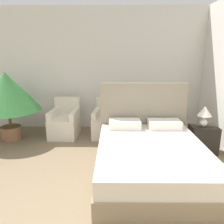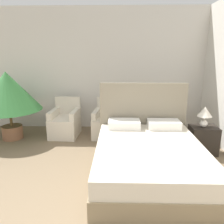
# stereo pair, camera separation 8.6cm
# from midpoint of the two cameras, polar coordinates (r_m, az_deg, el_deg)

# --- Properties ---
(wall_back) EXTENTS (10.00, 0.06, 2.90)m
(wall_back) POSITION_cam_midpoint_polar(r_m,az_deg,el_deg) (5.44, -3.62, 10.89)
(wall_back) COLOR silver
(wall_back) RESTS_ON ground_plane
(bed) EXTENTS (1.64, 2.09, 1.31)m
(bed) POSITION_cam_midpoint_polar(r_m,az_deg,el_deg) (3.50, 10.18, -11.23)
(bed) COLOR #8C7A5B
(bed) RESTS_ON ground_plane
(armchair_near_window_left) EXTENTS (0.63, 0.74, 0.85)m
(armchair_near_window_left) POSITION_cam_midpoint_polar(r_m,az_deg,el_deg) (5.11, -11.68, -3.06)
(armchair_near_window_left) COLOR beige
(armchair_near_window_left) RESTS_ON ground_plane
(armchair_near_window_right) EXTENTS (0.67, 0.78, 0.85)m
(armchair_near_window_right) POSITION_cam_midpoint_polar(r_m,az_deg,el_deg) (4.98, -0.66, -3.21)
(armchair_near_window_right) COLOR beige
(armchair_near_window_right) RESTS_ON ground_plane
(potted_palm) EXTENTS (1.37, 1.37, 1.48)m
(potted_palm) POSITION_cam_midpoint_polar(r_m,az_deg,el_deg) (5.12, -25.16, 4.60)
(potted_palm) COLOR brown
(potted_palm) RESTS_ON ground_plane
(nightstand) EXTENTS (0.49, 0.37, 0.52)m
(nightstand) POSITION_cam_midpoint_polar(r_m,az_deg,el_deg) (4.49, 23.16, -6.72)
(nightstand) COLOR black
(nightstand) RESTS_ON ground_plane
(table_lamp) EXTENTS (0.26, 0.26, 0.38)m
(table_lamp) POSITION_cam_midpoint_polar(r_m,az_deg,el_deg) (4.32, 23.59, -0.39)
(table_lamp) COLOR white
(table_lamp) RESTS_ON nightstand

